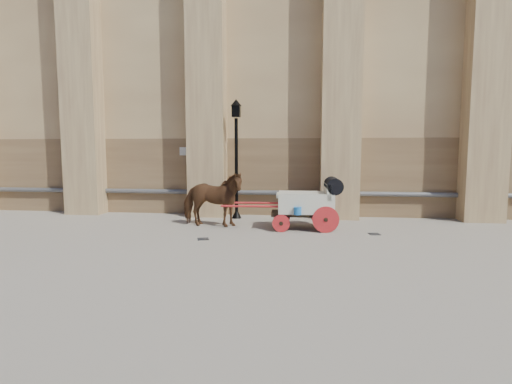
# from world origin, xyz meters

# --- Properties ---
(ground) EXTENTS (90.00, 90.00, 0.00)m
(ground) POSITION_xyz_m (0.00, 0.00, 0.00)
(ground) COLOR gray
(ground) RESTS_ON ground
(cathedral) EXTENTS (44.80, 9.20, 19.20)m
(cathedral) POSITION_xyz_m (2.07, 7.81, 9.01)
(cathedral) COLOR tan
(cathedral) RESTS_ON ground
(horse) EXTENTS (2.23, 1.14, 1.83)m
(horse) POSITION_xyz_m (-0.33, 1.44, 0.91)
(horse) COLOR brown
(horse) RESTS_ON ground
(carriage) EXTENTS (3.86, 1.40, 1.67)m
(carriage) POSITION_xyz_m (2.88, 1.39, 0.90)
(carriage) COLOR black
(carriage) RESTS_ON ground
(street_lamp) EXTENTS (0.41, 0.41, 4.40)m
(street_lamp) POSITION_xyz_m (0.19, 3.18, 2.35)
(street_lamp) COLOR black
(street_lamp) RESTS_ON ground
(drain_grate_near) EXTENTS (0.40, 0.40, 0.01)m
(drain_grate_near) POSITION_xyz_m (-0.17, -0.46, 0.01)
(drain_grate_near) COLOR black
(drain_grate_near) RESTS_ON ground
(drain_grate_far) EXTENTS (0.37, 0.37, 0.01)m
(drain_grate_far) POSITION_xyz_m (4.83, 0.81, 0.01)
(drain_grate_far) COLOR black
(drain_grate_far) RESTS_ON ground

